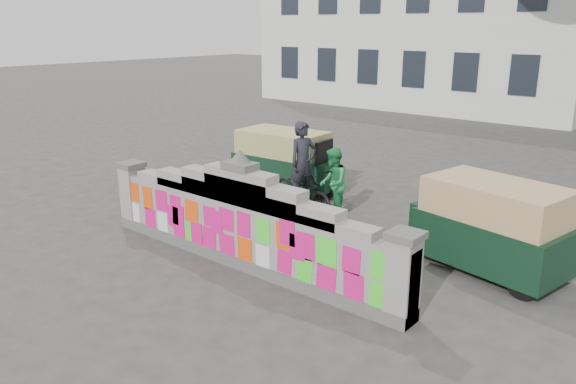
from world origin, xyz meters
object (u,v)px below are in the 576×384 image
(rickshaw_left, at_px, (285,160))
(cyclist_rider, at_px, (303,175))
(pedestrian, at_px, (333,183))
(cyclist_bike, at_px, (303,191))
(rickshaw_right, at_px, (490,225))

(rickshaw_left, bearing_deg, cyclist_rider, -41.97)
(pedestrian, bearing_deg, cyclist_bike, -97.81)
(pedestrian, height_order, rickshaw_right, rickshaw_right)
(pedestrian, bearing_deg, rickshaw_right, 48.34)
(cyclist_rider, xyz_separation_m, rickshaw_right, (4.12, -0.27, -0.10))
(cyclist_bike, relative_size, rickshaw_left, 0.73)
(cyclist_bike, distance_m, cyclist_rider, 0.36)
(cyclist_bike, distance_m, pedestrian, 0.68)
(cyclist_bike, height_order, cyclist_rider, cyclist_rider)
(cyclist_bike, xyz_separation_m, pedestrian, (0.58, 0.27, 0.22))
(rickshaw_left, height_order, rickshaw_right, rickshaw_right)
(pedestrian, xyz_separation_m, rickshaw_left, (-2.05, 0.89, 0.02))
(cyclist_rider, bearing_deg, rickshaw_right, -77.82)
(cyclist_bike, bearing_deg, rickshaw_left, 67.63)
(rickshaw_left, bearing_deg, cyclist_bike, -41.97)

